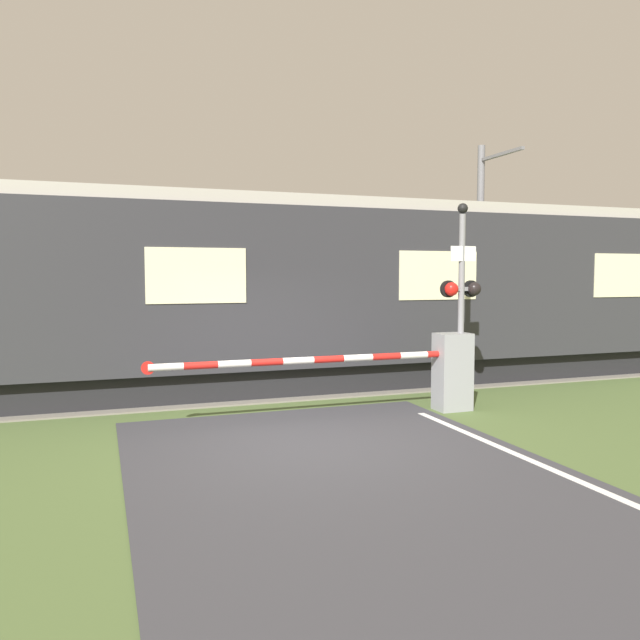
{
  "coord_description": "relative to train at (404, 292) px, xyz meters",
  "views": [
    {
      "loc": [
        -2.79,
        -8.32,
        2.38
      ],
      "look_at": [
        0.78,
        1.75,
        1.61
      ],
      "focal_mm": 35.0,
      "sensor_mm": 36.0,
      "label": 1
    }
  ],
  "objects": [
    {
      "name": "signal_post",
      "position": [
        -0.47,
        -3.12,
        0.05
      ],
      "size": [
        0.76,
        0.26,
        3.63
      ],
      "color": "gray",
      "rests_on": "ground_plane"
    },
    {
      "name": "catenary_pole",
      "position": [
        3.54,
        2.29,
        1.11
      ],
      "size": [
        0.2,
        1.9,
        5.94
      ],
      "color": "slate",
      "rests_on": "ground_plane"
    },
    {
      "name": "train",
      "position": [
        0.0,
        0.0,
        0.0
      ],
      "size": [
        17.7,
        3.02,
        3.92
      ],
      "color": "black",
      "rests_on": "ground_plane"
    },
    {
      "name": "crossing_barrier",
      "position": [
        -1.06,
        -3.17,
        -1.27
      ],
      "size": [
        5.58,
        0.44,
        1.36
      ],
      "color": "gray",
      "rests_on": "ground_plane"
    },
    {
      "name": "ground_plane",
      "position": [
        -3.71,
        -4.32,
        -2.01
      ],
      "size": [
        80.0,
        80.0,
        0.0
      ],
      "primitive_type": "plane",
      "color": "#4C6033"
    },
    {
      "name": "track_bed",
      "position": [
        -3.71,
        0.0,
        -1.98
      ],
      "size": [
        36.0,
        3.2,
        0.13
      ],
      "color": "slate",
      "rests_on": "ground_plane"
    }
  ]
}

